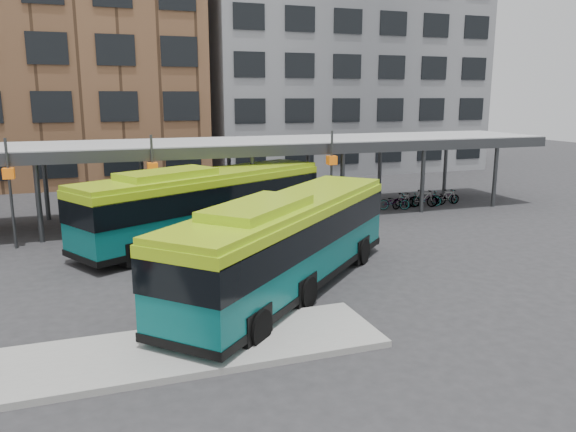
% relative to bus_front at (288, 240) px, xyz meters
% --- Properties ---
extents(ground, '(120.00, 120.00, 0.00)m').
position_rel_bus_front_xyz_m(ground, '(-0.38, -0.62, -1.77)').
color(ground, '#28282B').
rests_on(ground, ground).
extents(boarding_island, '(14.00, 3.00, 0.18)m').
position_rel_bus_front_xyz_m(boarding_island, '(-5.88, -3.62, -1.68)').
color(boarding_island, gray).
rests_on(boarding_island, ground).
extents(canopy, '(40.00, 6.53, 4.80)m').
position_rel_bus_front_xyz_m(canopy, '(-0.44, 12.25, 2.14)').
color(canopy, '#999B9E').
rests_on(canopy, ground).
extents(building_brick, '(26.00, 14.00, 22.00)m').
position_rel_bus_front_xyz_m(building_brick, '(-10.38, 31.38, 9.23)').
color(building_brick, brown).
rests_on(building_brick, ground).
extents(building_grey, '(24.00, 14.00, 20.00)m').
position_rel_bus_front_xyz_m(building_grey, '(15.62, 31.38, 8.23)').
color(building_grey, slate).
rests_on(building_grey, ground).
extents(bus_front, '(10.68, 10.45, 3.40)m').
position_rel_bus_front_xyz_m(bus_front, '(0.00, 0.00, 0.00)').
color(bus_front, '#075656').
rests_on(bus_front, ground).
extents(bus_rear, '(12.30, 8.25, 3.45)m').
position_rel_bus_front_xyz_m(bus_rear, '(-1.26, 7.61, 0.03)').
color(bus_rear, '#075656').
rests_on(bus_rear, ground).
extents(bike_rack, '(5.75, 1.76, 1.06)m').
position_rel_bus_front_xyz_m(bike_rack, '(12.43, 11.28, -1.30)').
color(bike_rack, slate).
rests_on(bike_rack, ground).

